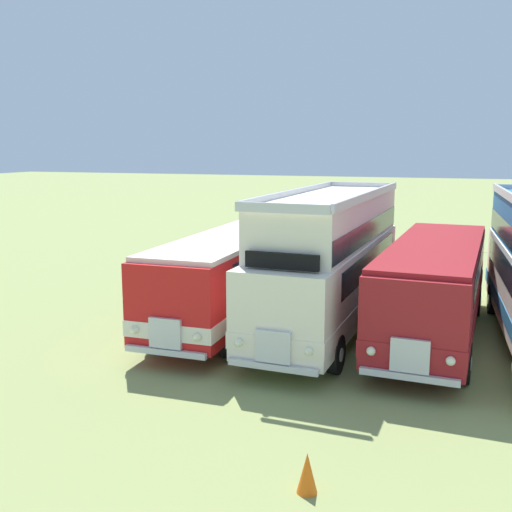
% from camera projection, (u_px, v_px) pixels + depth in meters
% --- Properties ---
extents(bus_first_in_row, '(2.63, 10.83, 2.99)m').
position_uv_depth(bus_first_in_row, '(238.00, 269.00, 20.63)').
color(bus_first_in_row, red).
rests_on(bus_first_in_row, ground).
extents(bus_second_in_row, '(3.04, 10.63, 4.52)m').
position_uv_depth(bus_second_in_row, '(330.00, 258.00, 19.31)').
color(bus_second_in_row, silver).
rests_on(bus_second_in_row, ground).
extents(bus_third_in_row, '(3.11, 10.31, 2.99)m').
position_uv_depth(bus_third_in_row, '(435.00, 283.00, 18.55)').
color(bus_third_in_row, maroon).
rests_on(bus_third_in_row, ground).
extents(cone_mid_row, '(0.36, 0.36, 0.73)m').
position_uv_depth(cone_mid_row, '(307.00, 473.00, 10.38)').
color(cone_mid_row, orange).
rests_on(cone_mid_row, ground).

